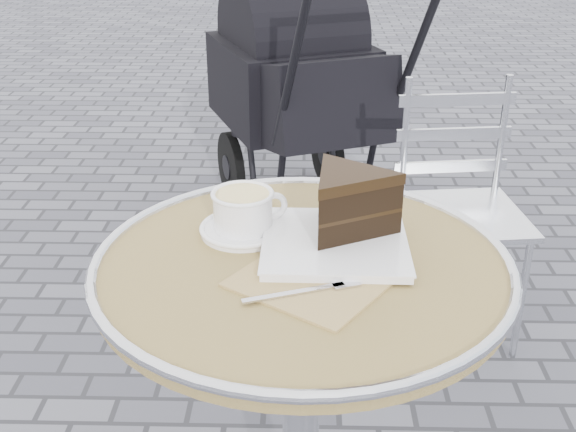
{
  "coord_description": "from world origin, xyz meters",
  "views": [
    {
      "loc": [
        0.0,
        -1.07,
        1.33
      ],
      "look_at": [
        -0.03,
        0.07,
        0.78
      ],
      "focal_mm": 45.0,
      "sensor_mm": 36.0,
      "label": 1
    }
  ],
  "objects_px": {
    "cake_plate_set": "(345,212)",
    "bistro_chair": "(456,180)",
    "cappuccino_set": "(244,215)",
    "baby_stroller": "(302,99)",
    "cafe_table": "(302,341)"
  },
  "relations": [
    {
      "from": "cafe_table",
      "to": "cake_plate_set",
      "type": "relative_size",
      "value": 1.89
    },
    {
      "from": "cake_plate_set",
      "to": "cafe_table",
      "type": "bearing_deg",
      "value": -137.04
    },
    {
      "from": "cappuccino_set",
      "to": "baby_stroller",
      "type": "xyz_separation_m",
      "value": [
        0.1,
        1.62,
        -0.26
      ]
    },
    {
      "from": "cappuccino_set",
      "to": "baby_stroller",
      "type": "height_order",
      "value": "baby_stroller"
    },
    {
      "from": "cake_plate_set",
      "to": "bistro_chair",
      "type": "distance_m",
      "value": 1.01
    },
    {
      "from": "cappuccino_set",
      "to": "baby_stroller",
      "type": "distance_m",
      "value": 1.64
    },
    {
      "from": "cake_plate_set",
      "to": "baby_stroller",
      "type": "bearing_deg",
      "value": 93.5
    },
    {
      "from": "cafe_table",
      "to": "baby_stroller",
      "type": "relative_size",
      "value": 0.62
    },
    {
      "from": "cappuccino_set",
      "to": "baby_stroller",
      "type": "bearing_deg",
      "value": 65.61
    },
    {
      "from": "cake_plate_set",
      "to": "bistro_chair",
      "type": "xyz_separation_m",
      "value": [
        0.39,
        0.88,
        -0.31
      ]
    },
    {
      "from": "cafe_table",
      "to": "bistro_chair",
      "type": "bearing_deg",
      "value": 64.02
    },
    {
      "from": "cappuccino_set",
      "to": "bistro_chair",
      "type": "bearing_deg",
      "value": 35.02
    },
    {
      "from": "cafe_table",
      "to": "cake_plate_set",
      "type": "distance_m",
      "value": 0.25
    },
    {
      "from": "cake_plate_set",
      "to": "baby_stroller",
      "type": "relative_size",
      "value": 0.33
    },
    {
      "from": "cappuccino_set",
      "to": "cafe_table",
      "type": "bearing_deg",
      "value": -65.2
    }
  ]
}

